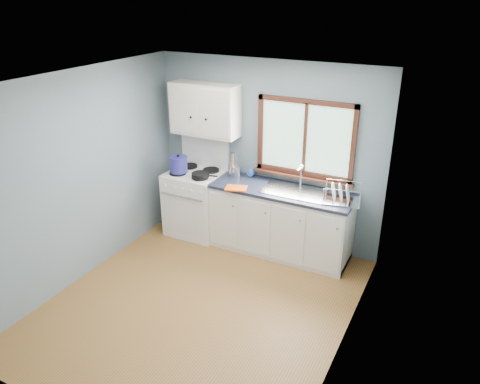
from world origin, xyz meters
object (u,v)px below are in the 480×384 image
at_px(skillet, 201,175).
at_px(base_cabinets, 280,224).
at_px(stockpot, 178,164).
at_px(thermos, 232,165).
at_px(utensil_crock, 237,171).
at_px(dish_rack, 341,197).
at_px(sink, 295,196).
at_px(gas_range, 196,201).

bearing_deg(skillet, base_cabinets, -3.50).
height_order(stockpot, thermos, thermos).
distance_m(utensil_crock, dish_rack, 1.51).
xyz_separation_m(sink, stockpot, (-1.66, -0.16, 0.21)).
xyz_separation_m(sink, utensil_crock, (-0.90, 0.12, 0.14)).
distance_m(sink, dish_rack, 0.61).
xyz_separation_m(base_cabinets, utensil_crock, (-0.72, 0.12, 0.59)).
height_order(sink, utensil_crock, utensil_crock).
distance_m(base_cabinets, skillet, 1.26).
relative_size(skillet, dish_rack, 0.78).
bearing_deg(skillet, utensil_crock, 25.19).
bearing_deg(thermos, base_cabinets, -8.51).
height_order(skillet, stockpot, stockpot).
height_order(sink, dish_rack, sink).
distance_m(sink, utensil_crock, 0.92).
height_order(skillet, utensil_crock, utensil_crock).
relative_size(base_cabinets, dish_rack, 3.73).
height_order(stockpot, utensil_crock, utensil_crock).
height_order(base_cabinets, sink, sink).
distance_m(skillet, thermos, 0.45).
relative_size(base_cabinets, sink, 2.20).
bearing_deg(dish_rack, skillet, 174.11).
bearing_deg(thermos, skillet, -137.57).
relative_size(sink, utensil_crock, 2.29).
xyz_separation_m(skillet, utensil_crock, (0.39, 0.30, 0.01)).
xyz_separation_m(gas_range, thermos, (0.52, 0.14, 0.59)).
relative_size(gas_range, thermos, 4.08).
relative_size(sink, thermos, 2.52).
height_order(gas_range, base_cabinets, gas_range).
relative_size(base_cabinets, thermos, 5.55).
bearing_deg(base_cabinets, gas_range, -179.18).
relative_size(skillet, thermos, 1.16).
xyz_separation_m(stockpot, thermos, (0.69, 0.28, 0.02)).
bearing_deg(gas_range, stockpot, -140.76).
distance_m(gas_range, sink, 1.53).
distance_m(stockpot, thermos, 0.75).
distance_m(base_cabinets, thermos, 1.04).
bearing_deg(sink, utensil_crock, 172.10).
xyz_separation_m(base_cabinets, stockpot, (-1.48, -0.16, 0.66)).
height_order(skillet, dish_rack, dish_rack).
distance_m(sink, skillet, 1.31).
xyz_separation_m(skillet, stockpot, (-0.37, 0.02, 0.09)).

